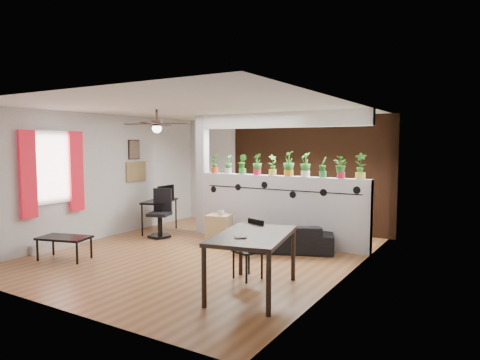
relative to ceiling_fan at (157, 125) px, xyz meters
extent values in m
cube|color=brown|center=(0.80, 0.30, -2.36)|extent=(6.30, 7.10, 0.10)
cube|color=#B7B7BA|center=(0.80, 3.32, -1.01)|extent=(6.30, 0.04, 2.90)
cube|color=#B7B7BA|center=(0.80, -2.72, -1.01)|extent=(6.30, 0.04, 2.90)
cube|color=#B7B7BA|center=(-1.82, 0.30, -1.01)|extent=(0.04, 7.10, 2.90)
cube|color=#B7B7BA|center=(3.42, 0.30, -1.01)|extent=(0.04, 7.10, 2.90)
cube|color=white|center=(0.80, 0.30, 0.34)|extent=(6.30, 7.10, 0.10)
cube|color=#BCBCC1|center=(1.60, 1.80, -1.64)|extent=(3.60, 0.18, 1.35)
cube|color=white|center=(1.60, 1.80, 0.14)|extent=(3.60, 0.18, 0.30)
cube|color=#BCBCC1|center=(-0.31, 1.80, -1.01)|extent=(0.22, 0.20, 2.60)
cube|color=brown|center=(1.60, 3.27, -1.01)|extent=(3.90, 0.05, 2.60)
cube|color=black|center=(1.60, 1.70, -1.23)|extent=(3.31, 0.01, 0.02)
cylinder|color=black|center=(0.05, 1.70, -1.31)|extent=(0.14, 0.01, 0.14)
cylinder|color=black|center=(0.67, 1.70, -1.23)|extent=(0.14, 0.01, 0.14)
cylinder|color=black|center=(1.29, 1.70, -1.15)|extent=(0.14, 0.01, 0.14)
cylinder|color=black|center=(1.91, 1.70, -1.31)|extent=(0.14, 0.01, 0.14)
cylinder|color=black|center=(2.53, 1.70, -1.23)|extent=(0.14, 0.01, 0.14)
cylinder|color=black|center=(3.15, 1.70, -1.15)|extent=(0.14, 0.01, 0.14)
cube|color=white|center=(-1.78, -0.90, -0.76)|extent=(0.02, 0.95, 1.25)
cube|color=white|center=(-1.77, -0.90, -0.76)|extent=(0.04, 1.05, 1.35)
cube|color=red|center=(-1.73, -1.40, -0.86)|extent=(0.06, 0.30, 1.55)
cube|color=red|center=(-1.73, -0.40, -0.86)|extent=(0.06, 0.30, 1.55)
cube|color=beige|center=(-1.74, -0.90, -2.22)|extent=(0.08, 1.00, 0.18)
cube|color=olive|center=(-1.78, 1.25, -0.96)|extent=(0.03, 0.60, 0.45)
cube|color=#8C7259|center=(-1.78, 1.20, -0.46)|extent=(0.03, 0.30, 0.40)
cube|color=black|center=(-1.78, 1.20, -0.46)|extent=(0.02, 0.34, 0.44)
cylinder|color=black|center=(0.00, 0.00, 0.19)|extent=(0.04, 0.04, 0.20)
cylinder|color=black|center=(0.00, 0.00, 0.04)|extent=(0.18, 0.18, 0.10)
sphere|color=white|center=(0.00, 0.00, -0.05)|extent=(0.17, 0.17, 0.17)
cube|color=black|center=(0.32, 0.12, 0.03)|extent=(0.55, 0.29, 0.01)
cube|color=black|center=(-0.12, 0.32, 0.03)|extent=(0.29, 0.55, 0.01)
cube|color=black|center=(-0.32, -0.12, 0.03)|extent=(0.55, 0.29, 0.01)
cube|color=black|center=(0.12, -0.32, 0.03)|extent=(0.29, 0.55, 0.01)
cylinder|color=#CB4217|center=(0.02, 1.80, -0.90)|extent=(0.15, 0.15, 0.12)
imported|color=#185418|center=(0.02, 1.80, -0.70)|extent=(0.22, 0.25, 0.33)
cylinder|color=silver|center=(0.37, 1.80, -0.90)|extent=(0.13, 0.13, 0.12)
imported|color=#185418|center=(0.37, 1.80, -0.72)|extent=(0.24, 0.22, 0.29)
cylinder|color=green|center=(0.72, 1.80, -0.90)|extent=(0.15, 0.15, 0.12)
imported|color=#185418|center=(0.72, 1.80, -0.71)|extent=(0.23, 0.19, 0.32)
cylinder|color=#B41C36|center=(1.07, 1.80, -0.90)|extent=(0.16, 0.16, 0.12)
imported|color=#185418|center=(1.07, 1.80, -0.70)|extent=(0.21, 0.25, 0.33)
cylinder|color=gold|center=(1.42, 1.80, -0.90)|extent=(0.15, 0.15, 0.12)
imported|color=#185418|center=(1.42, 1.80, -0.70)|extent=(0.26, 0.27, 0.32)
cylinder|color=orange|center=(1.78, 1.80, -0.90)|extent=(0.18, 0.18, 0.12)
imported|color=#185418|center=(1.78, 1.80, -0.67)|extent=(0.29, 0.32, 0.39)
cylinder|color=white|center=(2.13, 1.80, -0.90)|extent=(0.17, 0.17, 0.12)
imported|color=#185418|center=(2.13, 1.80, -0.68)|extent=(0.31, 0.31, 0.37)
cylinder|color=#2F8241|center=(2.48, 1.80, -0.90)|extent=(0.14, 0.14, 0.12)
imported|color=#185418|center=(2.48, 1.80, -0.72)|extent=(0.17, 0.21, 0.29)
cylinder|color=#BB1E3E|center=(2.83, 1.80, -0.90)|extent=(0.14, 0.14, 0.12)
imported|color=#185418|center=(2.83, 1.80, -0.71)|extent=(0.26, 0.24, 0.31)
cylinder|color=#C7C646|center=(3.18, 1.80, -0.90)|extent=(0.18, 0.18, 0.12)
imported|color=#185418|center=(3.18, 1.80, -0.67)|extent=(0.30, 0.27, 0.38)
imported|color=black|center=(1.97, 1.24, -2.07)|extent=(1.80, 1.25, 0.49)
cube|color=tan|center=(0.52, 1.21, -2.04)|extent=(0.54, 0.50, 0.56)
imported|color=gray|center=(0.57, 1.21, -1.71)|extent=(0.15, 0.15, 0.10)
cube|color=black|center=(-1.16, 1.34, -1.61)|extent=(0.83, 1.11, 0.04)
cylinder|color=black|center=(-1.21, 0.83, -1.97)|extent=(0.03, 0.03, 0.68)
cylinder|color=black|center=(-0.80, 0.98, -1.97)|extent=(0.03, 0.03, 0.68)
cylinder|color=black|center=(-1.53, 1.69, -1.97)|extent=(0.03, 0.03, 0.68)
cylinder|color=black|center=(-1.11, 1.84, -1.97)|extent=(0.03, 0.03, 0.68)
imported|color=black|center=(-1.16, 1.49, -1.50)|extent=(0.32, 0.07, 0.18)
cylinder|color=black|center=(-0.78, 0.89, -2.27)|extent=(0.52, 0.52, 0.04)
cylinder|color=black|center=(-0.78, 0.89, -2.05)|extent=(0.06, 0.06, 0.44)
cube|color=black|center=(-0.78, 0.89, -1.81)|extent=(0.54, 0.54, 0.07)
cube|color=black|center=(-0.84, 1.08, -1.53)|extent=(0.40, 0.19, 0.48)
cube|color=black|center=(2.55, -0.99, -1.54)|extent=(1.18, 1.62, 0.05)
cylinder|color=black|center=(2.30, -1.76, -1.94)|extent=(0.06, 0.06, 0.75)
cylinder|color=black|center=(3.09, -1.58, -1.94)|extent=(0.06, 0.06, 0.75)
cylinder|color=black|center=(2.01, -0.41, -1.94)|extent=(0.06, 0.06, 0.75)
cylinder|color=black|center=(2.79, -0.23, -1.94)|extent=(0.06, 0.06, 0.75)
imported|color=gray|center=(2.45, -1.29, -1.51)|extent=(0.24, 0.26, 0.02)
cube|color=black|center=(2.19, -0.51, -1.90)|extent=(0.45, 0.45, 0.03)
cube|color=black|center=(2.24, -0.37, -1.67)|extent=(0.32, 0.14, 0.44)
cube|color=black|center=(2.00, -0.60, -2.11)|extent=(0.03, 0.03, 0.42)
cube|color=black|center=(2.28, -0.70, -2.11)|extent=(0.03, 0.03, 0.42)
cube|color=black|center=(2.10, -0.33, -1.89)|extent=(0.03, 0.03, 0.85)
cube|color=black|center=(2.38, -0.43, -1.89)|extent=(0.03, 0.03, 0.85)
cube|color=black|center=(-1.02, -1.24, -1.94)|extent=(0.95, 0.69, 0.04)
cylinder|color=black|center=(-1.33, -1.54, -2.13)|extent=(0.04, 0.04, 0.36)
cylinder|color=black|center=(-0.59, -1.32, -2.13)|extent=(0.04, 0.04, 0.36)
cylinder|color=black|center=(-1.44, -1.16, -2.13)|extent=(0.04, 0.04, 0.36)
cylinder|color=black|center=(-0.70, -0.94, -2.13)|extent=(0.04, 0.04, 0.36)
camera|label=1|loc=(5.28, -5.84, -0.32)|focal=32.00mm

